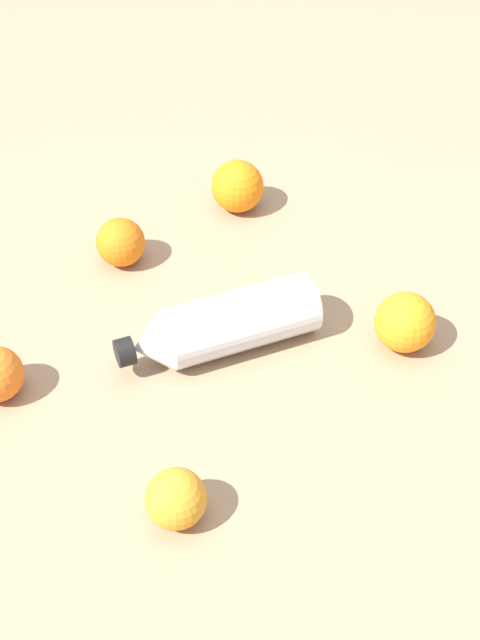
# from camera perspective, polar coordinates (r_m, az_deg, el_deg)

# --- Properties ---
(ground_plane) EXTENTS (2.40, 2.40, 0.00)m
(ground_plane) POSITION_cam_1_polar(r_m,az_deg,el_deg) (1.07, -1.09, -0.01)
(ground_plane) COLOR #9E7F60
(water_bottle) EXTENTS (0.25, 0.12, 0.08)m
(water_bottle) POSITION_cam_1_polar(r_m,az_deg,el_deg) (1.01, -1.20, -0.33)
(water_bottle) COLOR silver
(water_bottle) RESTS_ON ground_plane
(orange_0) EXTENTS (0.08, 0.08, 0.08)m
(orange_0) POSITION_cam_1_polar(r_m,az_deg,el_deg) (1.24, -0.17, 9.06)
(orange_0) COLOR orange
(orange_0) RESTS_ON ground_plane
(orange_1) EXTENTS (0.07, 0.07, 0.07)m
(orange_1) POSITION_cam_1_polar(r_m,az_deg,el_deg) (1.04, 11.14, -0.15)
(orange_1) COLOR orange
(orange_1) RESTS_ON ground_plane
(orange_2) EXTENTS (0.07, 0.07, 0.07)m
(orange_2) POSITION_cam_1_polar(r_m,az_deg,el_deg) (1.15, -8.10, 5.24)
(orange_2) COLOR orange
(orange_2) RESTS_ON ground_plane
(orange_3) EXTENTS (0.06, 0.06, 0.06)m
(orange_3) POSITION_cam_1_polar(r_m,az_deg,el_deg) (0.86, -4.38, -12.00)
(orange_3) COLOR orange
(orange_3) RESTS_ON ground_plane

